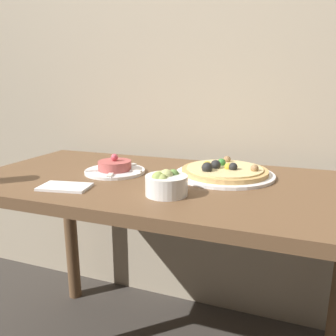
# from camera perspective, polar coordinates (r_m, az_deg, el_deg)

# --- Properties ---
(back_wall) EXTENTS (8.00, 0.05, 2.60)m
(back_wall) POSITION_cam_1_polar(r_m,az_deg,el_deg) (1.47, 6.19, 24.46)
(back_wall) COLOR tan
(back_wall) RESTS_ON ground_plane
(dining_table) EXTENTS (1.29, 0.63, 0.74)m
(dining_table) POSITION_cam_1_polar(r_m,az_deg,el_deg) (1.10, -0.38, -7.72)
(dining_table) COLOR brown
(dining_table) RESTS_ON ground_plane
(pizza_plate) EXTENTS (0.33, 0.33, 0.06)m
(pizza_plate) POSITION_cam_1_polar(r_m,az_deg,el_deg) (1.11, 9.75, -0.61)
(pizza_plate) COLOR white
(pizza_plate) RESTS_ON dining_table
(tartare_plate) EXTENTS (0.21, 0.21, 0.07)m
(tartare_plate) POSITION_cam_1_polar(r_m,az_deg,el_deg) (1.16, -9.23, -0.02)
(tartare_plate) COLOR white
(tartare_plate) RESTS_ON dining_table
(small_bowl) EXTENTS (0.12, 0.12, 0.07)m
(small_bowl) POSITION_cam_1_polar(r_m,az_deg,el_deg) (0.90, -0.35, -2.69)
(small_bowl) COLOR white
(small_bowl) RESTS_ON dining_table
(napkin) EXTENTS (0.16, 0.11, 0.01)m
(napkin) POSITION_cam_1_polar(r_m,az_deg,el_deg) (1.01, -17.49, -3.15)
(napkin) COLOR white
(napkin) RESTS_ON dining_table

